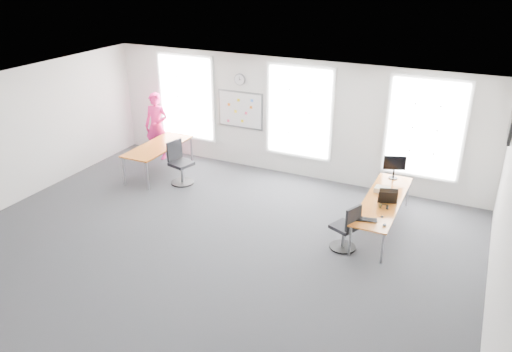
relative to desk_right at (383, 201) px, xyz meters
The scene contains 24 objects.
floor 3.64m from the desk_right, 143.44° to the right, with size 10.00×10.00×0.00m, color #252629.
ceiling 4.30m from the desk_right, 143.44° to the right, with size 10.00×10.00×0.00m, color white.
wall_back 3.54m from the desk_right, 147.08° to the left, with size 10.00×10.00×0.00m, color silver.
wall_front 6.83m from the desk_right, 115.14° to the right, with size 10.00×10.00×0.00m, color silver.
wall_left 8.21m from the desk_right, 164.83° to the right, with size 10.00×10.00×0.00m, color silver.
wall_right 3.14m from the desk_right, 45.21° to the right, with size 10.00×10.00×0.00m, color silver.
window_left 6.25m from the desk_right, 162.67° to the left, with size 1.60×0.06×2.20m, color silver.
window_mid 3.34m from the desk_right, 144.59° to the left, with size 1.60×0.06×2.20m, color silver.
window_right 2.17m from the desk_right, 77.09° to the left, with size 1.60×0.06×2.20m, color silver.
desk_right is the anchor object (origin of this frame).
desk_left 5.91m from the desk_right, behind, with size 0.84×2.09×0.76m.
chair_right 1.21m from the desk_right, 111.45° to the right, with size 0.57×0.57×0.96m.
chair_left 5.07m from the desk_right, behind, with size 0.59×0.59×1.08m.
person 6.69m from the desk_right, 168.84° to the left, with size 0.68×0.45×1.86m, color #E81F71.
whiteboard 4.70m from the desk_right, 156.56° to the left, with size 1.20×0.03×0.90m, color white.
wall_clock 4.92m from the desk_right, 156.56° to the left, with size 0.30×0.30×0.04m, color gray.
tv 2.80m from the desk_right, 22.66° to the left, with size 0.06×0.90×0.55m, color black.
keyboard 1.01m from the desk_right, 95.85° to the right, with size 0.41×0.15×0.02m, color black.
mouse 1.12m from the desk_right, 76.61° to the right, with size 0.07×0.11×0.04m, color black.
lens_cap 0.77m from the desk_right, 79.48° to the right, with size 0.06×0.06×0.01m, color black.
headphones 0.42m from the desk_right, 77.32° to the right, with size 0.17×0.09×0.10m.
laptop_sleeve 0.26m from the desk_right, 52.02° to the right, with size 0.38×0.30×0.30m.
paper_stack 0.39m from the desk_right, 106.52° to the left, with size 0.30×0.23×0.10m, color beige.
monitor 1.21m from the desk_right, 91.87° to the left, with size 0.47×0.21×0.54m.
Camera 1 is at (4.47, -7.24, 5.24)m, focal length 35.00 mm.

